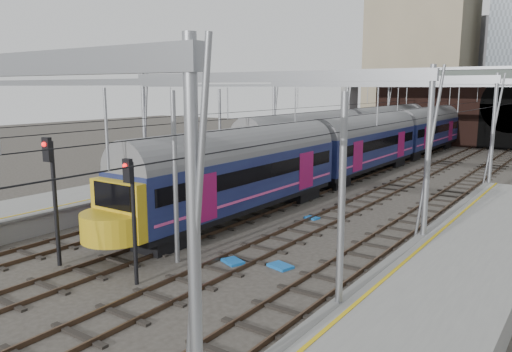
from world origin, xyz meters
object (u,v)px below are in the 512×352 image
Objects in this scene: train_second at (382,129)px; signal_near_centre at (132,206)px; train_main at (399,136)px; signal_near_left at (53,187)px.

train_second reaches higher than signal_near_centre.
train_main reaches higher than signal_near_centre.
train_second is (-4.00, 6.09, 0.04)m from train_main.
train_second is at bearing 87.59° from signal_near_left.
train_main is 35.58m from signal_near_left.
signal_near_left is at bearing -86.77° from train_second.
signal_near_left is 1.12× the size of signal_near_centre.
train_second is 9.99× the size of signal_near_left.
train_main is 7.29m from train_second.
train_second is at bearing 123.28° from train_main.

